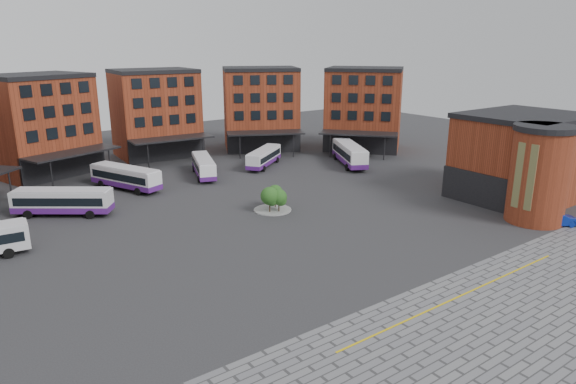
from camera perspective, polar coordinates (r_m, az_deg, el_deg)
ground at (r=50.00m, az=4.22°, el=-5.98°), size 160.00×160.00×0.00m
paving_zone at (r=39.56m, az=28.46°, el=-14.45°), size 50.00×22.00×0.02m
yellow_line at (r=42.86m, az=18.75°, el=-10.80°), size 26.00×0.15×0.02m
main_building at (r=78.47m, az=-16.99°, el=7.06°), size 94.14×42.48×14.60m
east_building at (r=68.39m, az=24.80°, el=3.31°), size 17.40×15.40×10.60m
tree_island at (r=59.24m, az=-1.52°, el=-0.59°), size 4.40×4.40×3.09m
bus_b at (r=63.22m, az=-23.78°, el=-0.95°), size 10.24×8.47×3.07m
bus_c at (r=71.52m, az=-17.61°, el=1.59°), size 6.52×11.07×3.08m
bus_d at (r=75.84m, az=-9.35°, el=2.86°), size 5.61×10.28×2.84m
bus_e at (r=80.97m, az=-2.69°, el=3.91°), size 9.37×7.72×2.80m
bus_f at (r=82.49m, az=6.84°, el=4.26°), size 7.92×11.85×3.36m
blue_car at (r=62.00m, az=27.72°, el=-2.68°), size 4.60×3.78×1.48m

